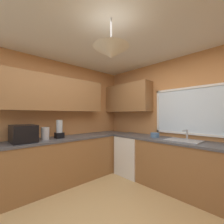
{
  "coord_description": "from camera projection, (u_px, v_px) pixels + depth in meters",
  "views": [
    {
      "loc": [
        1.31,
        -1.2,
        1.38
      ],
      "look_at": [
        -0.58,
        0.56,
        1.42
      ],
      "focal_mm": 23.8,
      "sensor_mm": 36.0,
      "label": 1
    }
  ],
  "objects": [
    {
      "name": "microwave",
      "position": [
        23.0,
        134.0,
        2.51
      ],
      "size": [
        0.48,
        0.36,
        0.29
      ],
      "primitive_type": "cube",
      "color": "black",
      "rests_on": "counter_run_left"
    },
    {
      "name": "kettle",
      "position": [
        45.0,
        134.0,
        2.74
      ],
      "size": [
        0.14,
        0.14,
        0.23
      ],
      "primitive_type": "cylinder",
      "color": "#B7B7BC",
      "rests_on": "counter_run_left"
    },
    {
      "name": "dishwasher",
      "position": [
        132.0,
        155.0,
        3.44
      ],
      "size": [
        0.6,
        0.6,
        0.86
      ],
      "primitive_type": "cube",
      "color": "white",
      "rests_on": "ground_plane"
    },
    {
      "name": "sink_assembly",
      "position": [
        184.0,
        140.0,
        2.64
      ],
      "size": [
        0.57,
        0.4,
        0.19
      ],
      "color": "#9EA0A5",
      "rests_on": "counter_run_back"
    },
    {
      "name": "counter_run_left",
      "position": [
        57.0,
        162.0,
        2.9
      ],
      "size": [
        0.65,
        3.42,
        0.91
      ],
      "color": "olive",
      "rests_on": "ground_plane"
    },
    {
      "name": "counter_run_back",
      "position": [
        182.0,
        166.0,
        2.65
      ],
      "size": [
        2.96,
        0.65,
        0.91
      ],
      "color": "olive",
      "rests_on": "ground_plane"
    },
    {
      "name": "bowl",
      "position": [
        155.0,
        135.0,
        3.05
      ],
      "size": [
        0.18,
        0.18,
        0.09
      ],
      "primitive_type": "cylinder",
      "color": "#4C7099",
      "rests_on": "counter_run_back"
    },
    {
      "name": "room_shell",
      "position": [
        115.0,
        92.0,
        2.35
      ],
      "size": [
        3.87,
        3.81,
        2.61
      ],
      "color": "#C6844C",
      "rests_on": "ground_plane"
    },
    {
      "name": "blender_appliance",
      "position": [
        59.0,
        130.0,
        2.94
      ],
      "size": [
        0.15,
        0.15,
        0.36
      ],
      "color": "black",
      "rests_on": "counter_run_left"
    }
  ]
}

